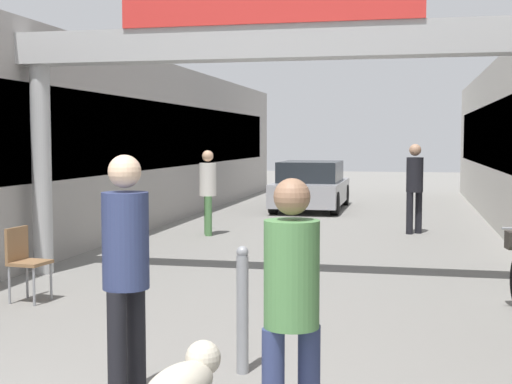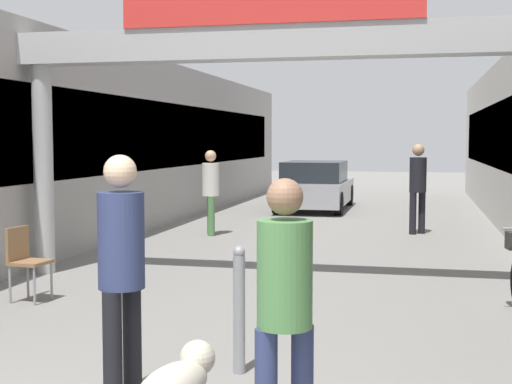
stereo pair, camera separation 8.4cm
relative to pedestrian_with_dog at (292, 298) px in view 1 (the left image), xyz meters
The scene contains 10 objects.
storefront_left 11.56m from the pedestrian_with_dog, 122.67° to the left, with size 3.00×26.00×3.68m.
arcade_sign_gateway 5.54m from the pedestrian_with_dog, 102.52° to the left, with size 7.40×0.47×4.06m.
pedestrian_with_dog is the anchor object (origin of this frame).
pedestrian_companion 1.45m from the pedestrian_with_dog, 155.99° to the left, with size 0.41×0.41×1.83m.
pedestrian_carrying_crate 10.68m from the pedestrian_with_dog, 85.79° to the left, with size 0.48×0.48×1.84m.
pedestrian_elderly_walking 10.09m from the pedestrian_with_dog, 109.01° to the left, with size 0.44×0.44×1.71m.
dog_on_leash 0.93m from the pedestrian_with_dog, behind, with size 0.45×0.84×0.59m.
bollard_post_metal 1.61m from the pedestrian_with_dog, 114.48° to the left, with size 0.10×0.10×1.06m.
cafe_chair_wood_nearer 5.12m from the pedestrian_with_dog, 138.07° to the left, with size 0.44×0.44×0.89m.
parked_car_silver 15.37m from the pedestrian_with_dog, 97.38° to the left, with size 1.80×4.00×1.33m.
Camera 1 is at (1.82, -2.92, 1.94)m, focal length 50.00 mm.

